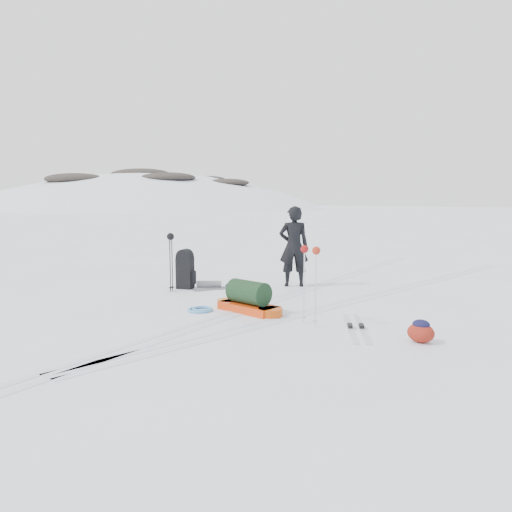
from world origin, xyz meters
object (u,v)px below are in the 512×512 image
object	(u,v)px
pulk_sled	(249,300)
expedition_rucksack	(188,270)
ski_poles_black	(171,244)
skier	(294,246)

from	to	relation	value
pulk_sled	expedition_rucksack	xyz separation A→B (m)	(-2.59, 1.01, 0.20)
expedition_rucksack	ski_poles_black	world-z (taller)	ski_poles_black
skier	pulk_sled	distance (m)	2.96
pulk_sled	ski_poles_black	size ratio (longest dim) A/B	1.18
pulk_sled	ski_poles_black	world-z (taller)	ski_poles_black
ski_poles_black	skier	bearing A→B (deg)	74.08
skier	pulk_sled	xyz separation A→B (m)	(0.80, -2.76, -0.73)
expedition_rucksack	ski_poles_black	bearing A→B (deg)	-111.72
ski_poles_black	expedition_rucksack	bearing A→B (deg)	110.80
pulk_sled	expedition_rucksack	size ratio (longest dim) A/B	1.69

